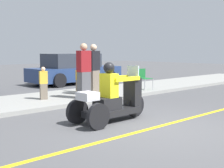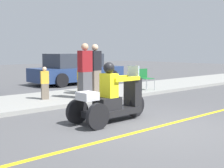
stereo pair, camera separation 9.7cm
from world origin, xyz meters
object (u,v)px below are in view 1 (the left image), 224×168
(folding_chair_set_back, at_px, (143,77))
(parked_car_lot_far, at_px, (74,69))
(motorcycle_trike, at_px, (112,101))
(spectator_near_curb, at_px, (44,84))
(spectator_end_of_line, at_px, (94,71))
(spectator_by_tree, at_px, (79,80))
(spectator_mid_group, at_px, (84,72))

(folding_chair_set_back, xyz_separation_m, parked_car_lot_far, (0.01, 4.55, 0.08))
(motorcycle_trike, relative_size, spectator_near_curb, 2.04)
(motorcycle_trike, height_order, spectator_end_of_line, spectator_end_of_line)
(spectator_by_tree, relative_size, spectator_end_of_line, 0.54)
(spectator_mid_group, bearing_deg, spectator_end_of_line, 28.47)
(spectator_end_of_line, xyz_separation_m, folding_chair_set_back, (2.33, -0.23, -0.34))
(spectator_mid_group, xyz_separation_m, folding_chair_set_back, (3.06, 0.17, -0.35))
(motorcycle_trike, bearing_deg, spectator_end_of_line, 57.30)
(motorcycle_trike, xyz_separation_m, spectator_by_tree, (2.01, 3.97, 0.08))
(spectator_end_of_line, bearing_deg, spectator_by_tree, 85.65)
(spectator_near_curb, distance_m, spectator_mid_group, 1.32)
(spectator_near_curb, relative_size, folding_chair_set_back, 1.25)
(spectator_end_of_line, distance_m, parked_car_lot_far, 4.92)
(spectator_end_of_line, bearing_deg, spectator_near_curb, 170.47)
(spectator_mid_group, bearing_deg, parked_car_lot_far, 57.00)
(spectator_end_of_line, distance_m, spectator_near_curb, 1.85)
(spectator_by_tree, distance_m, folding_chair_set_back, 2.54)
(motorcycle_trike, xyz_separation_m, spectator_end_of_line, (1.94, 3.01, 0.47))
(spectator_end_of_line, bearing_deg, spectator_mid_group, -151.53)
(spectator_by_tree, height_order, spectator_mid_group, spectator_mid_group)
(spectator_mid_group, bearing_deg, spectator_near_curb, 146.68)
(motorcycle_trike, distance_m, parked_car_lot_far, 8.50)
(parked_car_lot_far, bearing_deg, motorcycle_trike, -120.19)
(motorcycle_trike, distance_m, spectator_end_of_line, 3.61)
(spectator_end_of_line, height_order, spectator_near_curb, spectator_end_of_line)
(spectator_by_tree, distance_m, spectator_mid_group, 1.62)
(spectator_end_of_line, relative_size, spectator_mid_group, 0.99)
(spectator_end_of_line, bearing_deg, parked_car_lot_far, 61.64)
(spectator_near_curb, height_order, folding_chair_set_back, spectator_near_curb)
(motorcycle_trike, relative_size, folding_chair_set_back, 2.56)
(spectator_end_of_line, xyz_separation_m, spectator_near_curb, (-1.80, 0.30, -0.35))
(motorcycle_trike, bearing_deg, folding_chair_set_back, 33.18)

